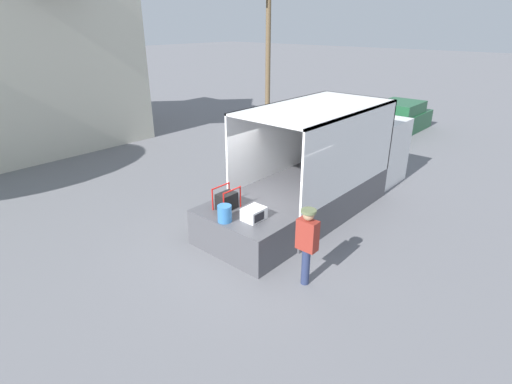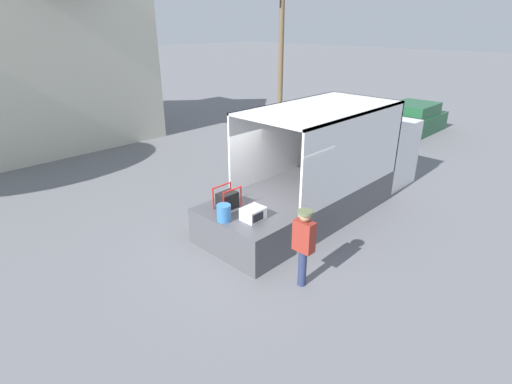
% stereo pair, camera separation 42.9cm
% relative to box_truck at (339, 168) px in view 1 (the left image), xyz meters
% --- Properties ---
extents(ground_plane, '(160.00, 160.00, 0.00)m').
position_rel_box_truck_xyz_m(ground_plane, '(-3.82, 0.00, -0.92)').
color(ground_plane, slate).
extents(box_truck, '(6.70, 2.46, 3.11)m').
position_rel_box_truck_xyz_m(box_truck, '(0.00, 0.00, 0.00)').
color(box_truck, white).
rests_on(box_truck, ground).
extents(tailgate_deck, '(1.45, 2.34, 0.95)m').
position_rel_box_truck_xyz_m(tailgate_deck, '(-4.54, 0.00, -0.45)').
color(tailgate_deck, '#4C4C51').
rests_on(tailgate_deck, ground).
extents(microwave, '(0.52, 0.43, 0.29)m').
position_rel_box_truck_xyz_m(microwave, '(-4.54, -0.40, 0.17)').
color(microwave, white).
rests_on(microwave, tailgate_deck).
extents(portable_generator, '(0.61, 0.43, 0.56)m').
position_rel_box_truck_xyz_m(portable_generator, '(-4.51, 0.52, 0.24)').
color(portable_generator, black).
rests_on(portable_generator, tailgate_deck).
extents(orange_bucket, '(0.33, 0.33, 0.40)m').
position_rel_box_truck_xyz_m(orange_bucket, '(-5.06, 0.05, 0.22)').
color(orange_bucket, '#3370B2').
rests_on(orange_bucket, tailgate_deck).
extents(worker_person, '(0.32, 0.44, 1.77)m').
position_rel_box_truck_xyz_m(worker_person, '(-4.70, -2.01, 0.17)').
color(worker_person, navy).
rests_on(worker_person, ground).
extents(pickup_truck_green, '(5.42, 2.00, 1.48)m').
position_rel_box_truck_xyz_m(pickup_truck_green, '(8.82, 1.96, -0.30)').
color(pickup_truck_green, '#1E5633').
rests_on(pickup_truck_green, ground).
extents(house_backdrop, '(8.03, 6.79, 9.07)m').
position_rel_box_truck_xyz_m(house_backdrop, '(-3.57, 13.63, 3.70)').
color(house_backdrop, beige).
rests_on(house_backdrop, ground).
extents(utility_pole, '(1.80, 0.28, 7.11)m').
position_rel_box_truck_xyz_m(utility_pole, '(7.22, 8.97, 2.78)').
color(utility_pole, brown).
rests_on(utility_pole, ground).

